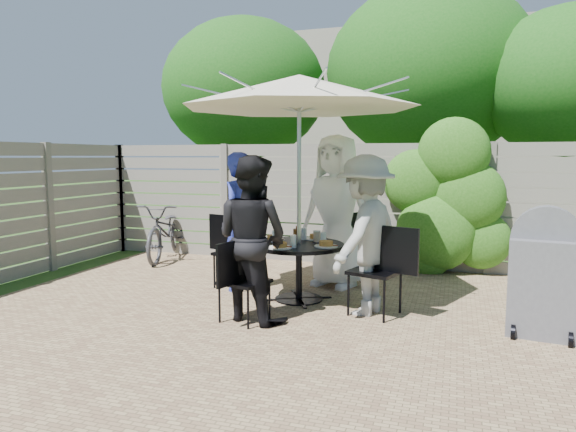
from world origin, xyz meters
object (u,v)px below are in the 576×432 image
(plate_right, at_px, (326,245))
(syrup_jug, at_px, (297,235))
(chair_back, at_px, (341,263))
(person_front, at_px, (252,239))
(bicycle, at_px, (167,231))
(umbrella, at_px, (299,92))
(plate_back, at_px, (316,237))
(coffee_cup, at_px, (317,237))
(chair_right, at_px, (376,289))
(glass_right, at_px, (323,238))
(person_left, at_px, (243,222))
(chair_left, at_px, (235,267))
(person_right, at_px, (365,236))
(person_back, at_px, (336,212))
(glass_back, at_px, (304,234))
(patio_table, at_px, (299,261))
(chair_front, at_px, (244,298))
(plate_front, at_px, (280,246))
(plate_left, at_px, (274,238))
(glass_front, at_px, (293,241))
(bbq_grill, at_px, (544,278))
(glass_left, at_px, (275,236))

(plate_right, xyz_separation_m, syrup_jug, (-0.39, 0.17, 0.06))
(chair_back, relative_size, person_front, 0.55)
(syrup_jug, height_order, bicycle, bicycle)
(umbrella, relative_size, plate_back, 12.60)
(chair_back, height_order, coffee_cup, chair_back)
(chair_right, height_order, plate_back, chair_right)
(plate_back, height_order, glass_right, glass_right)
(person_left, distance_m, syrup_jug, 0.78)
(chair_back, distance_m, coffee_cup, 0.88)
(chair_left, relative_size, person_right, 0.55)
(person_left, relative_size, glass_right, 12.15)
(chair_right, bearing_deg, coffee_cup, -14.34)
(person_back, bearing_deg, glass_back, -100.42)
(patio_table, distance_m, chair_front, 0.99)
(person_right, bearing_deg, patio_table, -90.00)
(chair_back, distance_m, plate_front, 1.39)
(umbrella, relative_size, syrup_jug, 20.48)
(plate_left, xyz_separation_m, bicycle, (-2.39, 1.57, -0.24))
(chair_right, distance_m, plate_left, 1.39)
(plate_left, xyz_separation_m, glass_front, (0.37, -0.39, 0.05))
(person_left, bearing_deg, patio_table, -90.00)
(person_left, relative_size, plate_left, 6.54)
(person_left, height_order, chair_right, person_left)
(person_right, bearing_deg, person_left, -90.00)
(plate_right, bearing_deg, glass_back, 133.41)
(chair_left, height_order, plate_right, chair_left)
(chair_front, height_order, glass_back, chair_front)
(chair_back, xyz_separation_m, coffee_cup, (-0.13, -0.74, 0.45))
(umbrella, bearing_deg, chair_right, -17.41)
(plate_back, height_order, plate_left, same)
(person_front, xyz_separation_m, chair_right, (1.17, 0.50, -0.54))
(plate_front, xyz_separation_m, syrup_jug, (0.07, 0.41, 0.06))
(plate_back, xyz_separation_m, plate_right, (0.24, -0.45, 0.00))
(chair_back, height_order, plate_front, chair_back)
(chair_left, relative_size, person_front, 0.55)
(person_right, bearing_deg, chair_front, -40.70)
(glass_back, bearing_deg, person_front, -101.91)
(bbq_grill, bearing_deg, plate_left, 177.48)
(chair_front, distance_m, plate_right, 1.12)
(chair_front, height_order, person_right, person_right)
(chair_left, distance_m, glass_right, 1.31)
(person_left, xyz_separation_m, glass_right, (1.07, -0.23, -0.11))
(chair_front, relative_size, syrup_jug, 5.31)
(patio_table, relative_size, person_right, 0.77)
(person_right, xyz_separation_m, bicycle, (-3.53, 1.92, -0.38))
(chair_right, relative_size, plate_front, 3.67)
(patio_table, bearing_deg, plate_front, -107.41)
(chair_left, distance_m, plate_left, 0.74)
(chair_left, bearing_deg, glass_left, -7.46)
(chair_back, relative_size, glass_front, 6.53)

